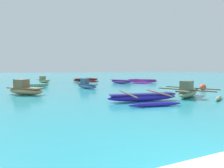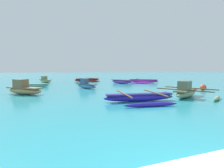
{
  "view_description": "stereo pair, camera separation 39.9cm",
  "coord_description": "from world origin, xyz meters",
  "px_view_note": "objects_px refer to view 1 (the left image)",
  "views": [
    {
      "loc": [
        -2.5,
        -1.24,
        1.69
      ],
      "look_at": [
        3.98,
        15.33,
        0.25
      ],
      "focal_mm": 28.0,
      "sensor_mm": 36.0,
      "label": 1
    },
    {
      "loc": [
        -2.12,
        -1.38,
        1.69
      ],
      "look_at": [
        3.98,
        15.33,
        0.25
      ],
      "focal_mm": 28.0,
      "sensor_mm": 36.0,
      "label": 2
    }
  ],
  "objects_px": {
    "moored_boat_6": "(35,85)",
    "moored_boat_2": "(44,80)",
    "moored_boat_3": "(25,89)",
    "moored_boat_4": "(143,97)",
    "moored_boat_5": "(86,80)",
    "moored_boat_8": "(86,85)",
    "moored_boat_7": "(188,92)",
    "moored_boat_1": "(142,81)",
    "mooring_buoy_0": "(203,87)",
    "moored_boat_0": "(121,81)"
  },
  "relations": [
    {
      "from": "moored_boat_4",
      "to": "mooring_buoy_0",
      "type": "height_order",
      "value": "mooring_buoy_0"
    },
    {
      "from": "moored_boat_1",
      "to": "moored_boat_6",
      "type": "bearing_deg",
      "value": -136.84
    },
    {
      "from": "moored_boat_4",
      "to": "moored_boat_5",
      "type": "height_order",
      "value": "moored_boat_4"
    },
    {
      "from": "moored_boat_2",
      "to": "moored_boat_8",
      "type": "xyz_separation_m",
      "value": [
        3.63,
        -9.29,
        0.02
      ]
    },
    {
      "from": "moored_boat_0",
      "to": "moored_boat_1",
      "type": "xyz_separation_m",
      "value": [
        3.38,
        0.56,
        -0.03
      ]
    },
    {
      "from": "moored_boat_4",
      "to": "moored_boat_7",
      "type": "xyz_separation_m",
      "value": [
        3.36,
        0.22,
        0.13
      ]
    },
    {
      "from": "moored_boat_5",
      "to": "moored_boat_6",
      "type": "relative_size",
      "value": 1.93
    },
    {
      "from": "moored_boat_3",
      "to": "moored_boat_8",
      "type": "xyz_separation_m",
      "value": [
        4.83,
        2.42,
        -0.05
      ]
    },
    {
      "from": "moored_boat_6",
      "to": "mooring_buoy_0",
      "type": "distance_m",
      "value": 15.19
    },
    {
      "from": "moored_boat_5",
      "to": "moored_boat_6",
      "type": "bearing_deg",
      "value": -143.71
    },
    {
      "from": "moored_boat_0",
      "to": "moored_boat_2",
      "type": "height_order",
      "value": "moored_boat_2"
    },
    {
      "from": "moored_boat_3",
      "to": "moored_boat_6",
      "type": "bearing_deg",
      "value": 126.39
    },
    {
      "from": "moored_boat_6",
      "to": "moored_boat_7",
      "type": "relative_size",
      "value": 0.64
    },
    {
      "from": "moored_boat_0",
      "to": "moored_boat_3",
      "type": "bearing_deg",
      "value": -89.02
    },
    {
      "from": "moored_boat_6",
      "to": "moored_boat_2",
      "type": "bearing_deg",
      "value": 92.77
    },
    {
      "from": "moored_boat_2",
      "to": "moored_boat_8",
      "type": "relative_size",
      "value": 1.0
    },
    {
      "from": "moored_boat_1",
      "to": "moored_boat_3",
      "type": "height_order",
      "value": "moored_boat_3"
    },
    {
      "from": "moored_boat_4",
      "to": "moored_boat_6",
      "type": "height_order",
      "value": "moored_boat_4"
    },
    {
      "from": "moored_boat_3",
      "to": "moored_boat_1",
      "type": "bearing_deg",
      "value": 68.61
    },
    {
      "from": "moored_boat_0",
      "to": "moored_boat_7",
      "type": "xyz_separation_m",
      "value": [
        -0.57,
        -11.39,
        0.08
      ]
    },
    {
      "from": "moored_boat_2",
      "to": "moored_boat_5",
      "type": "bearing_deg",
      "value": 70.25
    },
    {
      "from": "moored_boat_2",
      "to": "moored_boat_3",
      "type": "distance_m",
      "value": 11.77
    },
    {
      "from": "moored_boat_4",
      "to": "moored_boat_7",
      "type": "distance_m",
      "value": 3.37
    },
    {
      "from": "moored_boat_5",
      "to": "moored_boat_4",
      "type": "bearing_deg",
      "value": -104.63
    },
    {
      "from": "moored_boat_2",
      "to": "moored_boat_6",
      "type": "height_order",
      "value": "moored_boat_2"
    },
    {
      "from": "moored_boat_7",
      "to": "moored_boat_8",
      "type": "height_order",
      "value": "moored_boat_7"
    },
    {
      "from": "moored_boat_3",
      "to": "mooring_buoy_0",
      "type": "distance_m",
      "value": 13.78
    },
    {
      "from": "moored_boat_3",
      "to": "moored_boat_4",
      "type": "height_order",
      "value": "moored_boat_3"
    },
    {
      "from": "moored_boat_8",
      "to": "moored_boat_5",
      "type": "bearing_deg",
      "value": 142.46
    },
    {
      "from": "moored_boat_1",
      "to": "moored_boat_6",
      "type": "distance_m",
      "value": 13.23
    },
    {
      "from": "moored_boat_3",
      "to": "mooring_buoy_0",
      "type": "xyz_separation_m",
      "value": [
        13.55,
        -2.54,
        -0.11
      ]
    },
    {
      "from": "moored_boat_7",
      "to": "moored_boat_0",
      "type": "bearing_deg",
      "value": 57.1
    },
    {
      "from": "moored_boat_1",
      "to": "mooring_buoy_0",
      "type": "distance_m",
      "value": 9.58
    },
    {
      "from": "moored_boat_1",
      "to": "moored_boat_4",
      "type": "relative_size",
      "value": 1.15
    },
    {
      "from": "mooring_buoy_0",
      "to": "moored_boat_5",
      "type": "bearing_deg",
      "value": 113.24
    },
    {
      "from": "moored_boat_1",
      "to": "moored_boat_3",
      "type": "relative_size",
      "value": 1.73
    },
    {
      "from": "moored_boat_0",
      "to": "moored_boat_6",
      "type": "relative_size",
      "value": 1.16
    },
    {
      "from": "moored_boat_2",
      "to": "moored_boat_4",
      "type": "relative_size",
      "value": 0.66
    },
    {
      "from": "moored_boat_2",
      "to": "moored_boat_4",
      "type": "xyz_separation_m",
      "value": [
        5.0,
        -16.85,
        -0.09
      ]
    },
    {
      "from": "mooring_buoy_0",
      "to": "moored_boat_6",
      "type": "bearing_deg",
      "value": 149.79
    },
    {
      "from": "moored_boat_4",
      "to": "moored_boat_8",
      "type": "xyz_separation_m",
      "value": [
        -1.37,
        7.56,
        0.11
      ]
    },
    {
      "from": "mooring_buoy_0",
      "to": "moored_boat_4",
      "type": "bearing_deg",
      "value": -160.54
    },
    {
      "from": "moored_boat_8",
      "to": "moored_boat_7",
      "type": "bearing_deg",
      "value": 7.76
    },
    {
      "from": "moored_boat_2",
      "to": "moored_boat_5",
      "type": "distance_m",
      "value": 5.93
    },
    {
      "from": "moored_boat_8",
      "to": "moored_boat_2",
      "type": "bearing_deg",
      "value": 176.35
    },
    {
      "from": "moored_boat_5",
      "to": "moored_boat_6",
      "type": "height_order",
      "value": "moored_boat_5"
    },
    {
      "from": "moored_boat_3",
      "to": "moored_boat_8",
      "type": "distance_m",
      "value": 5.41
    },
    {
      "from": "moored_boat_0",
      "to": "moored_boat_2",
      "type": "distance_m",
      "value": 10.35
    },
    {
      "from": "moored_boat_2",
      "to": "moored_boat_6",
      "type": "bearing_deg",
      "value": -34.31
    },
    {
      "from": "moored_boat_8",
      "to": "mooring_buoy_0",
      "type": "bearing_deg",
      "value": 35.32
    }
  ]
}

